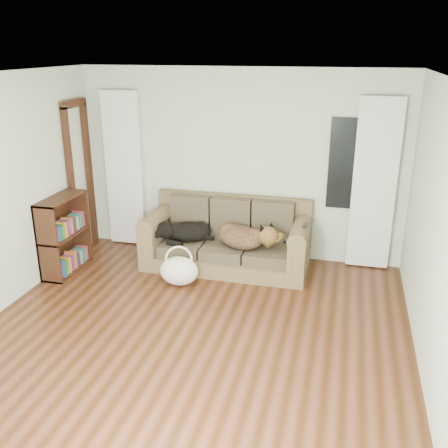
% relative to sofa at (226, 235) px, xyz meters
% --- Properties ---
extents(floor, '(5.00, 5.00, 0.00)m').
position_rel_sofa_xyz_m(floor, '(0.06, -1.98, -0.45)').
color(floor, '#361B0B').
rests_on(floor, ground).
extents(ceiling, '(5.00, 5.00, 0.00)m').
position_rel_sofa_xyz_m(ceiling, '(0.06, -1.98, 2.15)').
color(ceiling, white).
rests_on(ceiling, ground).
extents(wall_back, '(4.50, 0.04, 2.60)m').
position_rel_sofa_xyz_m(wall_back, '(0.06, 0.52, 0.85)').
color(wall_back, '#B3C9A4').
rests_on(wall_back, ground).
extents(wall_right, '(0.04, 5.00, 2.60)m').
position_rel_sofa_xyz_m(wall_right, '(2.31, -1.98, 0.85)').
color(wall_right, '#B3C9A4').
rests_on(wall_right, ground).
extents(curtain_left, '(0.55, 0.08, 2.25)m').
position_rel_sofa_xyz_m(curtain_left, '(-1.64, 0.44, 0.70)').
color(curtain_left, silver).
rests_on(curtain_left, ground).
extents(curtain_right, '(0.55, 0.08, 2.25)m').
position_rel_sofa_xyz_m(curtain_right, '(1.86, 0.44, 0.70)').
color(curtain_right, silver).
rests_on(curtain_right, ground).
extents(window_pane, '(0.50, 0.03, 1.20)m').
position_rel_sofa_xyz_m(window_pane, '(1.51, 0.50, 0.95)').
color(window_pane, black).
rests_on(window_pane, wall_back).
extents(door_casing, '(0.07, 0.60, 2.10)m').
position_rel_sofa_xyz_m(door_casing, '(-2.14, 0.07, 0.60)').
color(door_casing, black).
rests_on(door_casing, ground).
extents(sofa, '(2.19, 0.94, 0.89)m').
position_rel_sofa_xyz_m(sofa, '(0.00, 0.00, 0.00)').
color(sofa, brown).
rests_on(sofa, floor).
extents(dog_black_lab, '(0.68, 0.53, 0.26)m').
position_rel_sofa_xyz_m(dog_black_lab, '(-0.54, -0.06, 0.03)').
color(dog_black_lab, black).
rests_on(dog_black_lab, sofa).
extents(dog_shepherd, '(0.86, 0.78, 0.31)m').
position_rel_sofa_xyz_m(dog_shepherd, '(0.26, -0.10, 0.04)').
color(dog_shepherd, black).
rests_on(dog_shepherd, sofa).
extents(tv_remote, '(0.07, 0.18, 0.02)m').
position_rel_sofa_xyz_m(tv_remote, '(1.05, -0.12, 0.28)').
color(tv_remote, black).
rests_on(tv_remote, sofa).
extents(tote_bag, '(0.52, 0.42, 0.36)m').
position_rel_sofa_xyz_m(tote_bag, '(-0.45, -0.68, -0.29)').
color(tote_bag, silver).
rests_on(tote_bag, floor).
extents(bookshelf, '(0.39, 0.85, 1.02)m').
position_rel_sofa_xyz_m(bookshelf, '(-2.03, -0.65, 0.05)').
color(bookshelf, black).
rests_on(bookshelf, floor).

